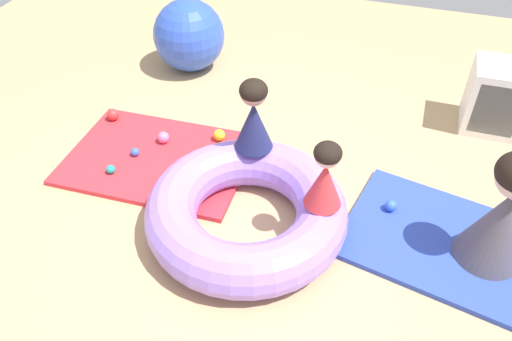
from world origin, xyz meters
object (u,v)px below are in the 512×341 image
(exercise_ball_large, at_px, (189,35))
(play_ball_red, at_px, (113,115))
(play_ball_orange, at_px, (225,155))
(play_ball_blue_second, at_px, (135,152))
(inflatable_cushion, at_px, (246,211))
(child_in_navy, at_px, (254,115))
(adult_seated, at_px, (505,212))
(child_in_red, at_px, (325,175))
(play_ball_pink, at_px, (163,137))
(play_ball_teal, at_px, (111,169))
(play_ball_blue, at_px, (391,206))
(play_ball_yellow, at_px, (219,135))
(storage_cube, at_px, (496,99))

(exercise_ball_large, bearing_deg, play_ball_red, -102.42)
(play_ball_orange, height_order, play_ball_blue_second, play_ball_orange)
(inflatable_cushion, relative_size, child_in_navy, 2.52)
(play_ball_orange, bearing_deg, adult_seated, -10.72)
(child_in_red, xyz_separation_m, play_ball_orange, (-0.85, 0.52, -0.46))
(play_ball_red, distance_m, play_ball_pink, 0.57)
(adult_seated, bearing_deg, child_in_red, -54.73)
(play_ball_orange, bearing_deg, play_ball_red, 169.06)
(adult_seated, height_order, play_ball_blue_second, adult_seated)
(inflatable_cushion, height_order, play_ball_teal, inflatable_cushion)
(play_ball_teal, xyz_separation_m, exercise_ball_large, (-0.10, 1.70, 0.27))
(play_ball_blue, bearing_deg, inflatable_cushion, -154.12)
(play_ball_yellow, xyz_separation_m, play_ball_red, (-0.96, -0.02, 0.00))
(inflatable_cushion, bearing_deg, child_in_red, 7.08)
(play_ball_blue, distance_m, play_ball_blue_second, 1.95)
(child_in_red, height_order, storage_cube, child_in_red)
(child_in_navy, bearing_deg, play_ball_blue, 175.03)
(play_ball_teal, relative_size, play_ball_yellow, 0.71)
(inflatable_cushion, bearing_deg, play_ball_pink, 145.29)
(storage_cube, bearing_deg, play_ball_blue, -116.85)
(adult_seated, distance_m, play_ball_pink, 2.49)
(child_in_red, distance_m, play_ball_blue, 0.74)
(play_ball_teal, relative_size, play_ball_pink, 0.70)
(child_in_red, height_order, play_ball_pink, child_in_red)
(play_ball_teal, bearing_deg, storage_cube, 30.01)
(adult_seated, xyz_separation_m, play_ball_orange, (-1.88, 0.36, -0.33))
(play_ball_blue, relative_size, exercise_ball_large, 0.12)
(child_in_red, distance_m, play_ball_blue_second, 1.65)
(play_ball_orange, distance_m, play_ball_red, 1.12)
(play_ball_orange, xyz_separation_m, play_ball_yellow, (-0.14, 0.23, -0.01))
(adult_seated, xyz_separation_m, play_ball_yellow, (-2.02, 0.59, -0.34))
(play_ball_yellow, bearing_deg, exercise_ball_large, 123.71)
(child_in_red, xyz_separation_m, play_ball_yellow, (-0.98, 0.75, -0.47))
(play_ball_pink, relative_size, play_ball_blue_second, 1.45)
(inflatable_cushion, relative_size, play_ball_blue_second, 20.16)
(play_ball_blue, xyz_separation_m, play_ball_yellow, (-1.41, 0.37, 0.01))
(play_ball_blue, bearing_deg, play_ball_red, 171.44)
(play_ball_blue, xyz_separation_m, storage_cube, (0.65, 1.29, 0.20))
(play_ball_yellow, height_order, storage_cube, storage_cube)
(play_ball_yellow, bearing_deg, play_ball_blue, -14.85)
(child_in_navy, height_order, play_ball_blue, child_in_navy)
(play_ball_orange, height_order, exercise_ball_large, exercise_ball_large)
(child_in_red, xyz_separation_m, child_in_navy, (-0.58, 0.41, 0.03))
(child_in_red, distance_m, play_ball_teal, 1.68)
(play_ball_orange, bearing_deg, storage_cube, 30.88)
(adult_seated, height_order, play_ball_pink, adult_seated)
(inflatable_cushion, relative_size, storage_cube, 2.36)
(play_ball_blue, distance_m, play_ball_teal, 2.04)
(adult_seated, bearing_deg, storage_cube, -155.01)
(inflatable_cushion, height_order, play_ball_red, inflatable_cushion)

